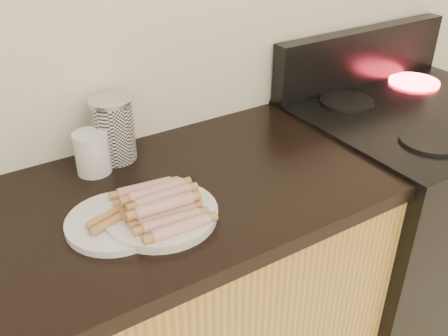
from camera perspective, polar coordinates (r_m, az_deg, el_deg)
stove at (r=1.99m, az=19.12°, el=-5.68°), size 0.76×0.65×0.91m
stove_panel at (r=1.90m, az=15.46°, el=12.20°), size 0.76×0.06×0.20m
burner_near_left at (r=1.55m, az=22.57°, el=2.89°), size 0.18×0.18×0.01m
burner_far_left at (r=1.75m, az=13.84°, el=7.42°), size 0.18×0.18×0.01m
burner_far_right at (r=1.99m, az=20.90°, el=9.20°), size 0.18×0.18×0.01m
main_plate at (r=1.15m, az=-7.19°, el=-5.39°), size 0.31×0.31×0.02m
side_plate at (r=1.15m, az=-12.17°, el=-6.04°), size 0.29×0.29×0.02m
hotdog_pile at (r=1.13m, az=-7.29°, el=-4.16°), size 0.13×0.22×0.05m
plain_sausages at (r=1.14m, az=-12.27°, el=-5.31°), size 0.13×0.07×0.02m
canister at (r=1.37m, az=-12.51°, el=4.31°), size 0.11×0.11×0.18m
mug at (r=1.33m, az=-14.83°, el=1.68°), size 0.12×0.12×0.11m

